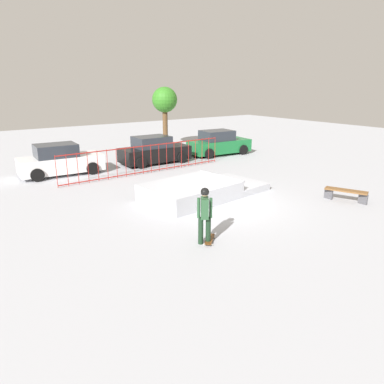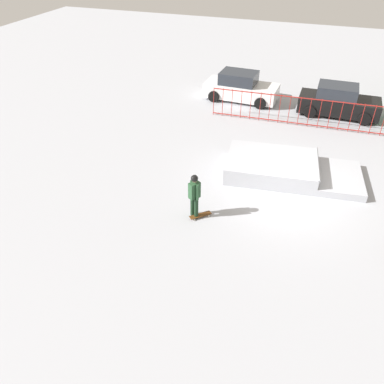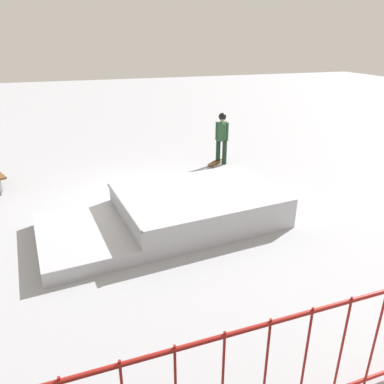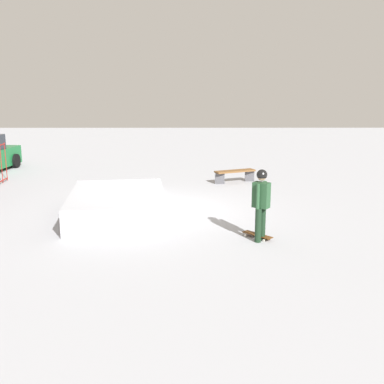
% 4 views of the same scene
% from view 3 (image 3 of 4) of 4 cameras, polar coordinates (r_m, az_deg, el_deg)
% --- Properties ---
extents(ground_plane, '(60.00, 60.00, 0.00)m').
position_cam_3_polar(ground_plane, '(9.84, -5.49, -1.58)').
color(ground_plane, '#A8AAB2').
extents(skate_ramp, '(5.66, 3.20, 0.74)m').
position_cam_3_polar(skate_ramp, '(8.63, -1.82, -2.83)').
color(skate_ramp, '#B0B3BB').
rests_on(skate_ramp, ground).
extents(skater, '(0.40, 0.44, 1.73)m').
position_cam_3_polar(skater, '(12.54, 4.57, 8.72)').
color(skater, black).
rests_on(skater, ground).
extents(skateboard, '(0.72, 0.69, 0.09)m').
position_cam_3_polar(skateboard, '(12.70, 3.57, 4.55)').
color(skateboard, '#593314').
rests_on(skateboard, ground).
extents(perimeter_fence, '(9.37, 0.36, 1.50)m').
position_cam_3_polar(perimeter_fence, '(4.53, 14.05, -24.55)').
color(perimeter_fence, maroon).
rests_on(perimeter_fence, ground).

